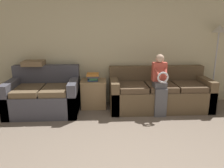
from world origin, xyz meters
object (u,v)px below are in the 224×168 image
Objects in this scene: book_stack at (93,77)px; throw_pillow at (34,63)px; couch_main at (159,93)px; couch_side at (44,96)px; side_shelf at (94,93)px; floor_lamp at (218,39)px; child_left_seated at (160,82)px.

throw_pillow is at bearing 174.72° from book_stack.
couch_main is 1.51× the size of couch_side.
book_stack is (-1.42, 0.16, 0.35)m from couch_main.
couch_side is 2.34× the size of side_shelf.
book_stack is 2.82m from floor_lamp.
couch_main is 1.42m from side_shelf.
floor_lamp is 4.13× the size of throw_pillow.
couch_main is at bearing 75.47° from child_left_seated.
child_left_seated is 1.42m from book_stack.
book_stack is 0.68× the size of throw_pillow.
throw_pillow is (-1.26, 0.12, 0.30)m from book_stack.
child_left_seated reaches higher than throw_pillow.
side_shelf is at bearing 9.49° from book_stack.
throw_pillow is (-3.97, 0.07, -0.50)m from floor_lamp.
book_stack is 1.30m from throw_pillow.
floor_lamp is at bearing 0.97° from book_stack.
child_left_seated is (2.33, -0.29, 0.34)m from couch_side.
child_left_seated is 0.68× the size of floor_lamp.
book_stack is at bearing 158.56° from child_left_seated.
child_left_seated is 2.03× the size of side_shelf.
throw_pillow is at bearing 126.09° from couch_side.
child_left_seated is at bearing -7.17° from couch_side.
throw_pillow is (-0.25, 0.34, 0.65)m from couch_side.
floor_lamp reaches higher than couch_main.
couch_side is at bearing -167.37° from book_stack.
couch_side reaches higher than side_shelf.
child_left_seated reaches higher than couch_side.
couch_main is 2.77m from throw_pillow.
book_stack is at bearing -5.28° from throw_pillow.
couch_side is at bearing -178.39° from couch_main.
couch_main is 7.26× the size of book_stack.
couch_main is at bearing -5.85° from throw_pillow.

